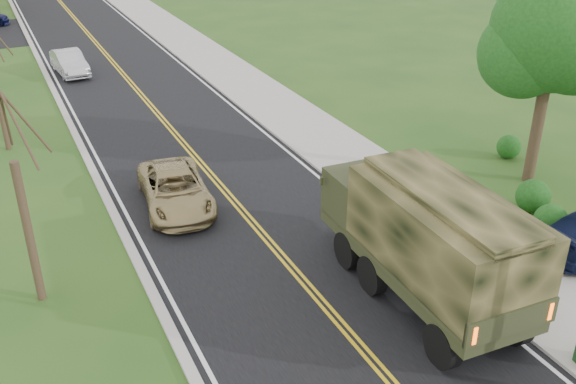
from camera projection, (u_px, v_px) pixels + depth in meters
road at (96, 43)px, 44.93m from camera, size 8.00×120.00×0.01m
curb_right at (154, 36)px, 46.50m from camera, size 0.30×120.00×0.12m
sidewalk_right at (177, 34)px, 47.18m from camera, size 3.20×120.00×0.10m
curb_left at (33, 48)px, 43.31m from camera, size 0.30×120.00×0.10m
leafy_tree at (554, 39)px, 22.49m from camera, size 4.83×4.50×8.10m
bare_tree_a at (25, 216)px, 16.85m from camera, size 1.93×2.26×6.08m
military_truck at (427, 234)px, 17.09m from camera, size 2.75×7.39×3.64m
suv_champagne at (175, 189)px, 22.68m from camera, size 2.75×5.04×1.34m
sedan_silver at (70, 63)px, 37.64m from camera, size 1.80×4.29×1.38m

